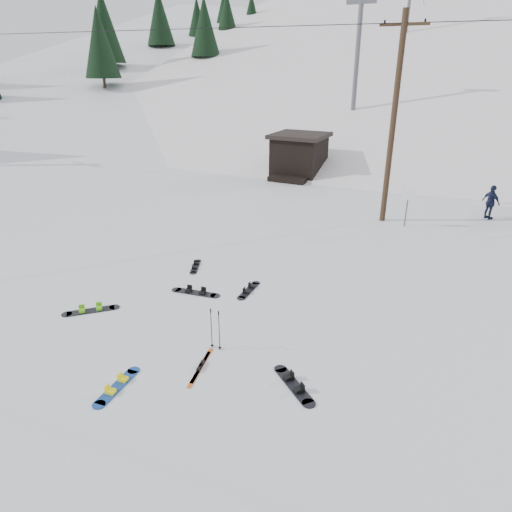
% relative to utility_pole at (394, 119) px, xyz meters
% --- Properties ---
extents(ground, '(200.00, 200.00, 0.00)m').
position_rel_utility_pole_xyz_m(ground, '(-2.00, -14.00, -4.68)').
color(ground, white).
rests_on(ground, ground).
extents(ski_slope, '(60.00, 85.24, 65.97)m').
position_rel_utility_pole_xyz_m(ski_slope, '(-2.00, 41.00, -16.68)').
color(ski_slope, white).
rests_on(ski_slope, ground).
extents(ridge_left, '(47.54, 95.03, 58.38)m').
position_rel_utility_pole_xyz_m(ridge_left, '(-38.00, 34.00, -15.68)').
color(ridge_left, white).
rests_on(ridge_left, ground).
extents(treeline_left, '(20.00, 64.00, 10.00)m').
position_rel_utility_pole_xyz_m(treeline_left, '(-36.00, 26.00, -4.68)').
color(treeline_left, black).
rests_on(treeline_left, ground).
extents(treeline_crest, '(50.00, 6.00, 10.00)m').
position_rel_utility_pole_xyz_m(treeline_crest, '(-2.00, 72.00, -4.68)').
color(treeline_crest, black).
rests_on(treeline_crest, ski_slope).
extents(utility_pole, '(2.00, 0.26, 9.00)m').
position_rel_utility_pole_xyz_m(utility_pole, '(0.00, 0.00, 0.00)').
color(utility_pole, '#3A2819').
rests_on(utility_pole, ground).
extents(trail_sign, '(0.50, 0.09, 1.85)m').
position_rel_utility_pole_xyz_m(trail_sign, '(1.10, -0.42, -3.41)').
color(trail_sign, '#595B60').
rests_on(trail_sign, ground).
extents(lift_hut, '(3.40, 4.10, 2.75)m').
position_rel_utility_pole_xyz_m(lift_hut, '(-7.00, 6.94, -3.32)').
color(lift_hut, black).
rests_on(lift_hut, ground).
extents(lift_tower_near, '(2.20, 0.36, 8.00)m').
position_rel_utility_pole_xyz_m(lift_tower_near, '(-6.00, 16.00, 3.18)').
color(lift_tower_near, '#595B60').
rests_on(lift_tower_near, ski_slope).
extents(hero_snowboard, '(0.41, 1.59, 0.11)m').
position_rel_utility_pole_xyz_m(hero_snowboard, '(-2.96, -15.05, -4.65)').
color(hero_snowboard, '#173F96').
rests_on(hero_snowboard, ground).
extents(hero_skis, '(0.45, 1.61, 0.08)m').
position_rel_utility_pole_xyz_m(hero_skis, '(-1.62, -13.56, -4.66)').
color(hero_skis, '#B84B12').
rests_on(hero_skis, ground).
extents(ski_poles, '(0.32, 0.08, 1.16)m').
position_rel_utility_pole_xyz_m(ski_poles, '(-1.70, -12.69, -4.09)').
color(ski_poles, black).
rests_on(ski_poles, ground).
extents(board_scatter_a, '(1.69, 0.52, 0.12)m').
position_rel_utility_pole_xyz_m(board_scatter_a, '(-3.91, -10.28, -4.65)').
color(board_scatter_a, black).
rests_on(board_scatter_a, ground).
extents(board_scatter_b, '(0.70, 1.25, 0.09)m').
position_rel_utility_pole_xyz_m(board_scatter_b, '(-5.05, -8.53, -4.66)').
color(board_scatter_b, black).
rests_on(board_scatter_b, ground).
extents(board_scatter_c, '(1.30, 1.27, 0.12)m').
position_rel_utility_pole_xyz_m(board_scatter_c, '(-6.12, -12.67, -4.65)').
color(board_scatter_c, black).
rests_on(board_scatter_c, ground).
extents(board_scatter_d, '(1.36, 1.17, 0.12)m').
position_rel_utility_pole_xyz_m(board_scatter_d, '(0.71, -13.20, -4.65)').
color(board_scatter_d, black).
rests_on(board_scatter_d, ground).
extents(board_scatter_f, '(0.33, 1.47, 0.10)m').
position_rel_utility_pole_xyz_m(board_scatter_f, '(-2.42, -9.36, -4.65)').
color(board_scatter_f, black).
rests_on(board_scatter_f, ground).
extents(skier_navy, '(0.99, 0.93, 1.64)m').
position_rel_utility_pole_xyz_m(skier_navy, '(4.54, 2.47, -3.86)').
color(skier_navy, '#161D39').
rests_on(skier_navy, ground).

